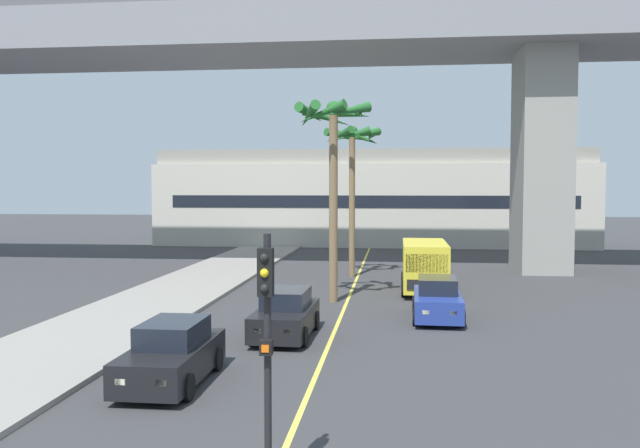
{
  "coord_description": "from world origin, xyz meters",
  "views": [
    {
      "loc": [
        2.04,
        -3.77,
        4.93
      ],
      "look_at": [
        0.0,
        14.0,
        3.93
      ],
      "focal_mm": 36.86,
      "sensor_mm": 36.0,
      "label": 1
    }
  ],
  "objects_px": {
    "car_queue_front": "(172,355)",
    "palm_tree_near_median": "(333,138)",
    "delivery_van": "(425,265)",
    "traffic_light_median_near": "(267,327)",
    "palm_tree_mid_median": "(352,150)",
    "car_queue_third": "(286,315)",
    "car_queue_second": "(437,300)"
  },
  "relations": [
    {
      "from": "car_queue_front",
      "to": "delivery_van",
      "type": "distance_m",
      "value": 16.75
    },
    {
      "from": "car_queue_front",
      "to": "car_queue_second",
      "type": "height_order",
      "value": "same"
    },
    {
      "from": "palm_tree_near_median",
      "to": "delivery_van",
      "type": "bearing_deg",
      "value": 37.65
    },
    {
      "from": "traffic_light_median_near",
      "to": "palm_tree_near_median",
      "type": "bearing_deg",
      "value": 92.05
    },
    {
      "from": "car_queue_front",
      "to": "palm_tree_near_median",
      "type": "distance_m",
      "value": 13.95
    },
    {
      "from": "car_queue_front",
      "to": "car_queue_third",
      "type": "height_order",
      "value": "same"
    },
    {
      "from": "car_queue_front",
      "to": "palm_tree_mid_median",
      "type": "distance_m",
      "value": 21.32
    },
    {
      "from": "delivery_van",
      "to": "traffic_light_median_near",
      "type": "height_order",
      "value": "traffic_light_median_near"
    },
    {
      "from": "car_queue_third",
      "to": "palm_tree_near_median",
      "type": "distance_m",
      "value": 9.25
    },
    {
      "from": "car_queue_third",
      "to": "palm_tree_mid_median",
      "type": "xyz_separation_m",
      "value": [
        1.23,
        14.75,
        6.23
      ]
    },
    {
      "from": "palm_tree_mid_median",
      "to": "palm_tree_near_median",
      "type": "bearing_deg",
      "value": -92.21
    },
    {
      "from": "palm_tree_near_median",
      "to": "palm_tree_mid_median",
      "type": "relative_size",
      "value": 1.04
    },
    {
      "from": "palm_tree_near_median",
      "to": "car_queue_second",
      "type": "bearing_deg",
      "value": -36.85
    },
    {
      "from": "palm_tree_mid_median",
      "to": "car_queue_third",
      "type": "bearing_deg",
      "value": -94.76
    },
    {
      "from": "delivery_van",
      "to": "palm_tree_near_median",
      "type": "height_order",
      "value": "palm_tree_near_median"
    },
    {
      "from": "traffic_light_median_near",
      "to": "palm_tree_mid_median",
      "type": "xyz_separation_m",
      "value": [
        -0.32,
        25.75,
        4.24
      ]
    },
    {
      "from": "car_queue_third",
      "to": "traffic_light_median_near",
      "type": "xyz_separation_m",
      "value": [
        1.55,
        -11.01,
        1.99
      ]
    },
    {
      "from": "car_queue_second",
      "to": "delivery_van",
      "type": "relative_size",
      "value": 0.79
    },
    {
      "from": "car_queue_front",
      "to": "palm_tree_near_median",
      "type": "relative_size",
      "value": 0.48
    },
    {
      "from": "car_queue_third",
      "to": "delivery_van",
      "type": "bearing_deg",
      "value": 63.25
    },
    {
      "from": "car_queue_second",
      "to": "traffic_light_median_near",
      "type": "distance_m",
      "value": 15.12
    },
    {
      "from": "delivery_van",
      "to": "palm_tree_near_median",
      "type": "bearing_deg",
      "value": -142.35
    },
    {
      "from": "car_queue_third",
      "to": "car_queue_front",
      "type": "bearing_deg",
      "value": -110.32
    },
    {
      "from": "car_queue_second",
      "to": "car_queue_third",
      "type": "relative_size",
      "value": 1.0
    },
    {
      "from": "palm_tree_mid_median",
      "to": "car_queue_second",
      "type": "bearing_deg",
      "value": -70.67
    },
    {
      "from": "car_queue_second",
      "to": "delivery_van",
      "type": "xyz_separation_m",
      "value": [
        -0.2,
        6.3,
        0.57
      ]
    },
    {
      "from": "palm_tree_near_median",
      "to": "palm_tree_mid_median",
      "type": "distance_m",
      "value": 8.03
    },
    {
      "from": "car_queue_front",
      "to": "traffic_light_median_near",
      "type": "xyz_separation_m",
      "value": [
        3.55,
        -5.62,
        1.99
      ]
    },
    {
      "from": "car_queue_third",
      "to": "delivery_van",
      "type": "xyz_separation_m",
      "value": [
        4.96,
        9.84,
        0.57
      ]
    },
    {
      "from": "car_queue_front",
      "to": "car_queue_second",
      "type": "distance_m",
      "value": 11.44
    },
    {
      "from": "delivery_van",
      "to": "traffic_light_median_near",
      "type": "xyz_separation_m",
      "value": [
        -3.41,
        -20.85,
        1.43
      ]
    },
    {
      "from": "car_queue_second",
      "to": "traffic_light_median_near",
      "type": "xyz_separation_m",
      "value": [
        -3.61,
        -14.55,
        1.99
      ]
    }
  ]
}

